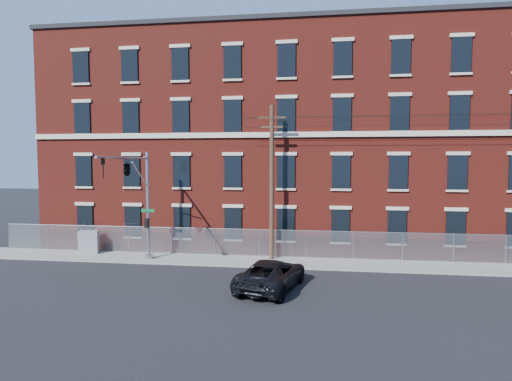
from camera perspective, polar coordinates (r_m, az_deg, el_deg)
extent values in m
plane|color=black|center=(23.15, -4.40, -12.41)|extent=(140.00, 140.00, 0.00)
cube|color=gray|center=(28.40, 22.77, -9.49)|extent=(65.00, 3.00, 0.12)
cube|color=maroon|center=(36.44, 19.48, 6.08)|extent=(55.00, 14.00, 16.00)
cube|color=black|center=(37.66, 19.78, 18.56)|extent=(55.30, 14.30, 0.30)
cube|color=beige|center=(29.56, 22.25, 7.13)|extent=(55.00, 0.18, 0.35)
cube|color=black|center=(33.38, -22.04, -3.75)|extent=(1.20, 0.10, 2.20)
cube|color=black|center=(33.10, -22.20, 2.43)|extent=(1.20, 0.10, 2.20)
cube|color=black|center=(33.24, -22.37, 9.00)|extent=(1.20, 0.10, 2.20)
cube|color=black|center=(33.76, -22.54, 15.09)|extent=(1.20, 0.10, 2.20)
cube|color=black|center=(31.71, -16.27, -4.02)|extent=(1.20, 0.10, 2.20)
cube|color=black|center=(31.42, -16.40, 2.50)|extent=(1.20, 0.10, 2.20)
cube|color=black|center=(31.57, -16.54, 9.41)|extent=(1.20, 0.10, 2.20)
cube|color=black|center=(32.12, -16.67, 15.82)|extent=(1.20, 0.10, 2.20)
cube|color=black|center=(30.40, -9.94, -4.26)|extent=(1.20, 0.10, 2.20)
cube|color=black|center=(30.10, -10.02, 2.54)|extent=(1.20, 0.10, 2.20)
cube|color=black|center=(30.25, -10.11, 9.76)|extent=(1.20, 0.10, 2.20)
cube|color=black|center=(30.82, -10.19, 16.43)|extent=(1.20, 0.10, 2.20)
cube|color=black|center=(29.49, -3.12, -4.46)|extent=(1.20, 0.10, 2.20)
cube|color=black|center=(29.18, -3.15, 2.55)|extent=(1.20, 0.10, 2.20)
cube|color=black|center=(29.33, -3.18, 9.99)|extent=(1.20, 0.10, 2.20)
cube|color=black|center=(29.92, -3.20, 16.87)|extent=(1.20, 0.10, 2.20)
cube|color=black|center=(29.02, 4.03, -4.60)|extent=(1.20, 0.10, 2.20)
cube|color=black|center=(28.70, 4.06, 2.53)|extent=(1.20, 0.10, 2.20)
cube|color=black|center=(28.86, 4.10, 10.09)|extent=(1.20, 0.10, 2.20)
cube|color=black|center=(29.46, 4.14, 17.07)|extent=(1.20, 0.10, 2.20)
cube|color=black|center=(29.01, 11.30, -4.67)|extent=(1.20, 0.10, 2.20)
cube|color=black|center=(28.69, 11.39, 2.46)|extent=(1.20, 0.10, 2.20)
cube|color=black|center=(28.84, 11.50, 10.02)|extent=(1.20, 0.10, 2.20)
cube|color=black|center=(29.45, 11.60, 17.00)|extent=(1.20, 0.10, 2.20)
cube|color=black|center=(29.45, 18.46, -4.67)|extent=(1.20, 0.10, 2.20)
cube|color=black|center=(29.14, 18.61, 2.35)|extent=(1.20, 0.10, 2.20)
cube|color=black|center=(29.29, 18.78, 9.80)|extent=(1.20, 0.10, 2.20)
cube|color=black|center=(29.89, 18.94, 16.68)|extent=(1.20, 0.10, 2.20)
cube|color=black|center=(30.34, 25.30, -4.60)|extent=(1.20, 0.10, 2.20)
cube|color=black|center=(30.04, 25.51, 2.21)|extent=(1.20, 0.10, 2.20)
cube|color=black|center=(30.19, 25.73, 9.44)|extent=(1.20, 0.10, 2.20)
cube|color=black|center=(30.76, 25.94, 16.12)|extent=(1.20, 0.10, 2.20)
cube|color=#A5A8AD|center=(29.43, 22.17, -7.10)|extent=(59.00, 0.02, 1.80)
cylinder|color=#9EA0A5|center=(29.27, 22.22, -5.37)|extent=(59.00, 0.04, 0.04)
cylinder|color=#9EA0A5|center=(36.19, -30.33, -5.31)|extent=(0.06, 0.06, 1.85)
cylinder|color=#9EA0A5|center=(34.37, -26.24, -5.65)|extent=(0.06, 0.06, 1.85)
cylinder|color=#9EA0A5|center=(32.74, -21.71, -5.98)|extent=(0.06, 0.06, 1.85)
cylinder|color=#9EA0A5|center=(31.33, -16.74, -6.31)|extent=(0.06, 0.06, 1.85)
cylinder|color=#9EA0A5|center=(30.18, -11.34, -6.61)|extent=(0.06, 0.06, 1.85)
cylinder|color=#9EA0A5|center=(29.31, -5.56, -6.86)|extent=(0.06, 0.06, 1.85)
cylinder|color=#9EA0A5|center=(28.76, 0.52, -7.05)|extent=(0.06, 0.06, 1.85)
cylinder|color=#9EA0A5|center=(28.53, 6.76, -7.17)|extent=(0.06, 0.06, 1.85)
cylinder|color=#9EA0A5|center=(28.64, 13.03, -7.20)|extent=(0.06, 0.06, 1.85)
cylinder|color=#9EA0A5|center=(29.09, 19.18, -7.15)|extent=(0.06, 0.06, 1.85)
cylinder|color=#9EA0A5|center=(29.85, 25.08, -7.03)|extent=(0.06, 0.06, 1.85)
cylinder|color=#9EA0A5|center=(30.91, 30.63, -6.84)|extent=(0.06, 0.06, 1.85)
cylinder|color=#9EA0A5|center=(28.47, -14.36, -2.00)|extent=(0.22, 0.22, 7.00)
cylinder|color=#9EA0A5|center=(28.99, -14.24, -8.50)|extent=(0.50, 0.50, 0.40)
cylinder|color=#9EA0A5|center=(25.34, -17.27, 4.24)|extent=(0.14, 6.50, 0.14)
cylinder|color=#9EA0A5|center=(27.22, -15.39, 2.14)|extent=(0.08, 2.18, 1.56)
cube|color=#0C592D|center=(28.34, -14.37, -2.64)|extent=(0.90, 0.03, 0.22)
cube|color=black|center=(28.37, -14.51, -4.26)|extent=(0.25, 0.25, 0.60)
imported|color=black|center=(23.06, -19.94, 2.86)|extent=(0.16, 0.20, 1.00)
imported|color=black|center=(25.57, -17.01, 3.01)|extent=(0.53, 2.48, 1.00)
cylinder|color=#483124|center=(27.47, 2.13, 1.05)|extent=(0.28, 0.28, 10.00)
cube|color=#483124|center=(27.57, 2.15, 9.80)|extent=(1.80, 0.12, 0.12)
cube|color=#483124|center=(27.52, 2.15, 8.55)|extent=(1.40, 0.12, 0.12)
imported|color=black|center=(22.07, 2.08, -11.19)|extent=(3.66, 5.83, 1.50)
cube|color=gray|center=(31.73, -21.61, -6.48)|extent=(1.40, 0.94, 1.59)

